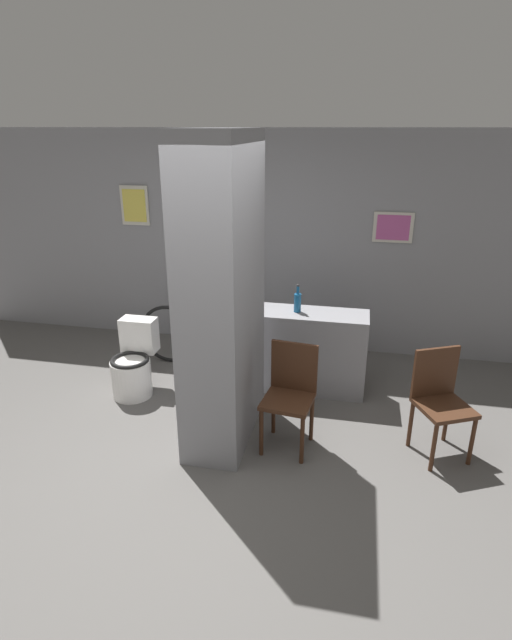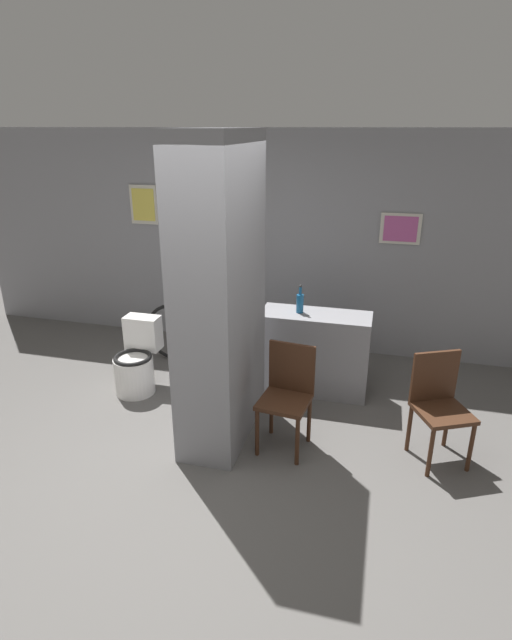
{
  "view_description": "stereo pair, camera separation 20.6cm",
  "coord_description": "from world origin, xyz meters",
  "px_view_note": "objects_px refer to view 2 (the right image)",
  "views": [
    {
      "loc": [
        1.14,
        -3.21,
        2.61
      ],
      "look_at": [
        0.26,
        0.97,
        0.95
      ],
      "focal_mm": 28.0,
      "sensor_mm": 36.0,
      "label": 1
    },
    {
      "loc": [
        1.34,
        -3.16,
        2.61
      ],
      "look_at": [
        0.26,
        0.97,
        0.95
      ],
      "focal_mm": 28.0,
      "sensor_mm": 36.0,
      "label": 2
    }
  ],
  "objects_px": {
    "chair_near_pillar": "(287,392)",
    "bicycle": "(218,336)",
    "toilet": "(137,362)",
    "bottle_tall": "(300,302)",
    "chair_by_doorway": "(439,402)"
  },
  "relations": [
    {
      "from": "bicycle",
      "to": "toilet",
      "type": "bearing_deg",
      "value": -130.65
    },
    {
      "from": "chair_near_pillar",
      "to": "chair_by_doorway",
      "type": "bearing_deg",
      "value": 13.83
    },
    {
      "from": "chair_near_pillar",
      "to": "bottle_tall",
      "type": "bearing_deg",
      "value": 101.65
    },
    {
      "from": "chair_by_doorway",
      "to": "bicycle",
      "type": "distance_m",
      "value": 2.58
    },
    {
      "from": "chair_near_pillar",
      "to": "bicycle",
      "type": "bearing_deg",
      "value": 135.87
    },
    {
      "from": "chair_near_pillar",
      "to": "bottle_tall",
      "type": "xyz_separation_m",
      "value": [
        -0.08,
        1.03,
        0.45
      ]
    },
    {
      "from": "chair_near_pillar",
      "to": "bottle_tall",
      "type": "distance_m",
      "value": 1.12
    },
    {
      "from": "toilet",
      "to": "bottle_tall",
      "type": "height_order",
      "value": "bottle_tall"
    },
    {
      "from": "bicycle",
      "to": "chair_by_doorway",
      "type": "bearing_deg",
      "value": -27.02
    },
    {
      "from": "chair_by_doorway",
      "to": "bottle_tall",
      "type": "bearing_deg",
      "value": 120.48
    },
    {
      "from": "toilet",
      "to": "bottle_tall",
      "type": "relative_size",
      "value": 2.57
    },
    {
      "from": "chair_near_pillar",
      "to": "bicycle",
      "type": "height_order",
      "value": "chair_near_pillar"
    },
    {
      "from": "toilet",
      "to": "bottle_tall",
      "type": "xyz_separation_m",
      "value": [
        1.62,
        0.46,
        0.65
      ]
    },
    {
      "from": "toilet",
      "to": "bicycle",
      "type": "bearing_deg",
      "value": 49.35
    },
    {
      "from": "bottle_tall",
      "to": "chair_by_doorway",
      "type": "bearing_deg",
      "value": -33.77
    }
  ]
}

